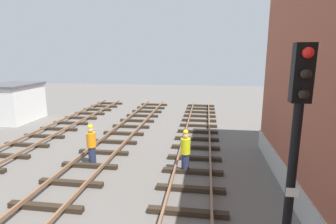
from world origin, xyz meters
name	(u,v)px	position (x,y,z in m)	size (l,w,h in m)	color
signal_mast	(295,142)	(3.67, 2.29, 3.19)	(0.36, 0.40, 5.05)	black
control_hut	(14,102)	(-12.12, 14.68, 1.39)	(3.00, 3.80, 2.76)	silver
track_worker_foreground	(92,145)	(-3.01, 7.66, 0.93)	(0.40, 0.40, 1.87)	#262D4C
track_worker_distant	(185,152)	(1.16, 7.43, 0.93)	(0.40, 0.40, 1.87)	#262D4C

